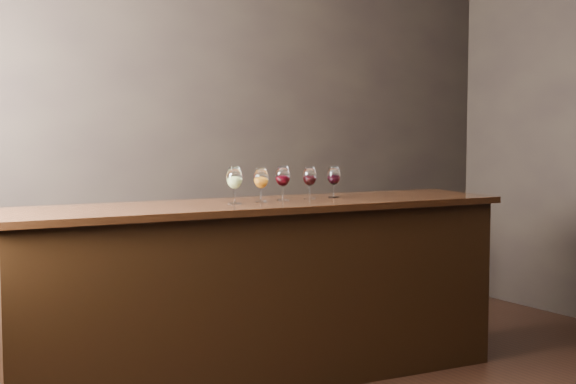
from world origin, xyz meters
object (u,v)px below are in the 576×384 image
glass_amber (261,179)px  glass_red_c (334,176)px  back_bar_shelf (208,273)px  glass_red_a (283,177)px  glass_red_b (310,177)px  bar_counter (258,296)px  glass_white (235,179)px

glass_amber → glass_red_c: 0.52m
back_bar_shelf → glass_red_a: (0.01, -0.99, 0.73)m
glass_amber → glass_red_b: (0.35, 0.03, -0.00)m
glass_red_b → glass_red_c: (0.17, -0.01, -0.00)m
glass_red_a → glass_red_b: size_ratio=1.05×
glass_amber → glass_red_a: (0.17, 0.03, 0.00)m
glass_amber → back_bar_shelf: bearing=81.1°
glass_red_b → bar_counter: bearing=-174.3°
glass_amber → glass_red_b: bearing=5.4°
glass_amber → glass_red_c: glass_amber is taller
bar_counter → back_bar_shelf: size_ratio=1.14×
bar_counter → glass_red_b: (0.38, 0.04, 0.67)m
glass_red_c → glass_amber: bearing=-177.5°
bar_counter → glass_red_a: (0.19, 0.04, 0.68)m
glass_red_a → glass_red_b: bearing=0.3°
back_bar_shelf → glass_red_b: glass_red_b is taller
bar_counter → glass_red_b: bearing=10.8°
bar_counter → glass_red_c: size_ratio=15.05×
glass_red_b → glass_red_c: 0.17m
glass_red_a → glass_red_c: (0.36, -0.01, -0.01)m
bar_counter → glass_red_a: 0.70m
bar_counter → glass_amber: bearing=15.3°
bar_counter → glass_red_c: (0.55, 0.03, 0.67)m
bar_counter → glass_amber: glass_amber is taller
glass_white → glass_amber: 0.18m
glass_red_b → glass_white: bearing=-174.7°
bar_counter → glass_white: glass_white is taller
glass_amber → glass_red_a: 0.17m
back_bar_shelf → glass_red_c: (0.36, -1.00, 0.72)m
glass_white → glass_red_c: (0.70, 0.04, -0.01)m
glass_red_c → bar_counter: bearing=-177.2°
glass_red_a → glass_red_c: 0.36m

